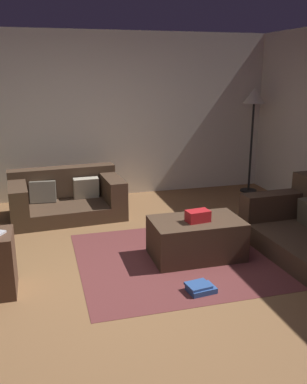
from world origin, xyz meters
The scene contains 9 objects.
ground_plane centered at (0.00, 0.00, 0.00)m, with size 6.40×6.40×0.00m, color brown.
rear_partition centered at (0.00, 3.14, 1.30)m, with size 6.40×0.12×2.60m, color silver.
couch_left centered at (-0.38, 2.25, 0.26)m, with size 1.60×1.05×0.64m.
ottoman centered at (0.91, 0.41, 0.22)m, with size 0.99×0.61×0.44m, color #473323.
gift_box centered at (0.90, 0.36, 0.50)m, with size 0.25×0.15×0.12m, color red.
tv_remote centered at (0.91, 0.52, 0.45)m, with size 0.05×0.16×0.02m, color black.
book_stack centered at (0.67, -0.34, 0.04)m, with size 0.28×0.23×0.08m.
corner_lamp centered at (2.73, 2.66, 1.48)m, with size 0.36×0.36×1.73m.
area_rug centered at (0.91, 0.41, 0.00)m, with size 2.60×2.00×0.01m, color brown.
Camera 1 is at (-0.70, -3.64, 2.01)m, focal length 39.39 mm.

